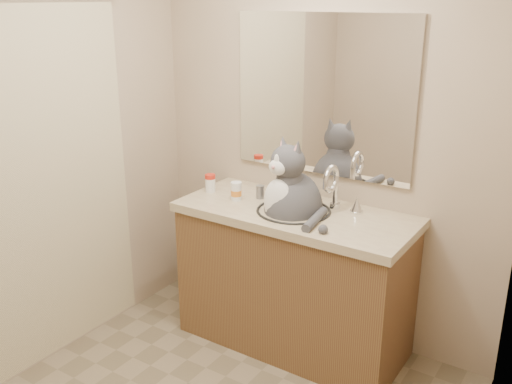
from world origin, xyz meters
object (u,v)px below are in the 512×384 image
at_px(cat, 292,204).
at_px(grey_canister, 260,192).
at_px(pill_bottle_redcap, 210,183).
at_px(pill_bottle_orange, 236,191).

xyz_separation_m(cat, grey_canister, (-0.26, 0.08, -0.01)).
bearing_deg(pill_bottle_redcap, grey_canister, 12.02).
distance_m(cat, grey_canister, 0.28).
xyz_separation_m(cat, pill_bottle_redcap, (-0.58, 0.02, 0.01)).
relative_size(pill_bottle_orange, grey_canister, 1.39).
relative_size(pill_bottle_redcap, pill_bottle_orange, 1.00).
relative_size(cat, pill_bottle_redcap, 5.82).
bearing_deg(cat, pill_bottle_orange, -160.58).
bearing_deg(pill_bottle_orange, cat, 2.86).
height_order(pill_bottle_redcap, grey_canister, pill_bottle_redcap).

